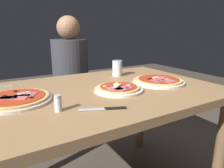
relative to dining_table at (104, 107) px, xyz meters
The scene contains 9 objects.
dining_table is the anchor object (origin of this frame).
pizza_foreground 0.15m from the dining_table, 59.60° to the right, with size 0.26×0.26×0.05m.
pizza_across_left 0.46m from the dining_table, behind, with size 0.31×0.31×0.03m.
pizza_across_right 0.37m from the dining_table, ahead, with size 0.32×0.32×0.03m.
water_glass_near 0.36m from the dining_table, 45.51° to the left, with size 0.07×0.07×0.11m.
fork 0.55m from the dining_table, 144.86° to the left, with size 0.16×0.03×0.00m.
knife 0.33m from the dining_table, 116.95° to the right, with size 0.19×0.09×0.01m.
salt_shaker 0.39m from the dining_table, 148.00° to the right, with size 0.03×0.03×0.07m.
diner_person 0.81m from the dining_table, 84.13° to the left, with size 0.32×0.32×1.18m.
Camera 1 is at (-0.51, -0.95, 1.06)m, focal length 32.34 mm.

